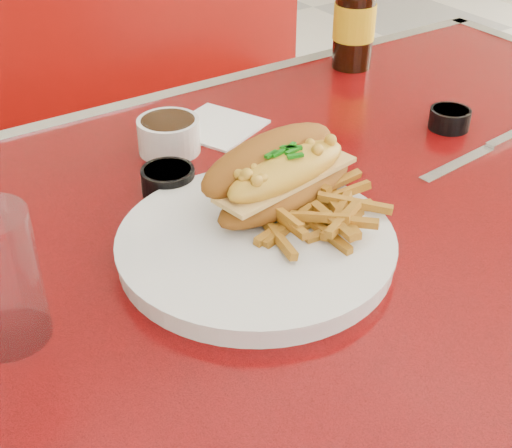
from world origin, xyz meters
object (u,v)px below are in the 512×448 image
knife (485,150)px  sauce_cup_left (168,180)px  mac_hoagie (280,174)px  beer_bottle (356,6)px  gravy_ramekin (169,134)px  diner_table (358,283)px  dinner_plate (256,245)px  booth_bench_far (132,215)px  fork (264,200)px  sauce_cup_right (450,118)px

knife → sauce_cup_left: bearing=154.8°
mac_hoagie → beer_bottle: bearing=30.3°
gravy_ramekin → knife: bearing=-34.1°
diner_table → beer_bottle: 0.49m
mac_hoagie → sauce_cup_left: bearing=113.7°
dinner_plate → mac_hoagie: mac_hoagie is taller
mac_hoagie → gravy_ramekin: bearing=87.4°
booth_bench_far → dinner_plate: bearing=-103.5°
booth_bench_far → dinner_plate: (-0.21, -0.86, 0.50)m
gravy_ramekin → beer_bottle: bearing=14.2°
mac_hoagie → dinner_plate: bearing=-154.4°
fork → sauce_cup_left: (-0.07, 0.11, -0.00)m
fork → sauce_cup_right: bearing=-114.7°
beer_bottle → knife: size_ratio=1.27×
fork → mac_hoagie: bearing=-167.2°
booth_bench_far → knife: 0.98m
mac_hoagie → beer_bottle: (0.39, 0.33, 0.05)m
sauce_cup_left → booth_bench_far: bearing=71.9°
fork → sauce_cup_left: size_ratio=1.71×
gravy_ramekin → beer_bottle: 0.44m
mac_hoagie → knife: mac_hoagie is taller
sauce_cup_left → knife: (0.42, -0.15, -0.02)m
dinner_plate → beer_bottle: size_ratio=1.43×
dinner_plate → sauce_cup_right: size_ratio=6.27×
booth_bench_far → gravy_ramekin: 0.79m
booth_bench_far → knife: (0.19, -0.83, 0.49)m
sauce_cup_right → beer_bottle: size_ratio=0.23×
sauce_cup_left → sauce_cup_right: 0.44m
knife → gravy_ramekin: bearing=140.1°
knife → mac_hoagie: bearing=170.3°
beer_bottle → dinner_plate: bearing=-140.3°
gravy_ramekin → diner_table: bearing=-53.0°
fork → sauce_cup_left: sauce_cup_left is taller
dinner_plate → sauce_cup_right: bearing=14.3°
diner_table → dinner_plate: dinner_plate is taller
sauce_cup_right → knife: bearing=-99.8°
gravy_ramekin → knife: (0.36, -0.25, -0.02)m
gravy_ramekin → booth_bench_far: bearing=73.9°
booth_bench_far → beer_bottle: beer_bottle is taller
sauce_cup_left → knife: bearing=-19.4°
mac_hoagie → sauce_cup_left: 0.16m
gravy_ramekin → sauce_cup_right: bearing=-23.6°
fork → diner_table: bearing=-127.2°
dinner_plate → gravy_ramekin: 0.27m
mac_hoagie → fork: (-0.01, 0.01, -0.04)m
mac_hoagie → fork: mac_hoagie is taller
diner_table → booth_bench_far: bearing=90.0°
sauce_cup_right → knife: 0.08m
gravy_ramekin → fork: bearing=-85.7°
booth_bench_far → beer_bottle: bearing=-62.6°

